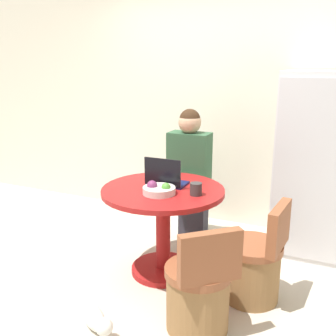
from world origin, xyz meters
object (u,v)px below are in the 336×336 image
at_px(refrigerator, 317,165).
at_px(chair_near_right_corner, 199,294).
at_px(laptop, 166,179).
at_px(fruit_bowl, 159,190).
at_px(chair_right_side, 254,266).
at_px(dining_table, 163,215).
at_px(cat, 95,319).
at_px(person_seated, 191,169).

relative_size(refrigerator, chair_near_right_corner, 2.16).
relative_size(laptop, fruit_bowl, 1.25).
height_order(chair_right_side, laptop, laptop).
bearing_deg(fruit_bowl, dining_table, 101.53).
relative_size(chair_right_side, laptop, 2.42).
relative_size(chair_near_right_corner, fruit_bowl, 3.03).
xyz_separation_m(fruit_bowl, cat, (-0.12, -0.76, -0.71)).
bearing_deg(person_seated, refrigerator, -167.71).
distance_m(refrigerator, chair_right_side, 1.24).
height_order(person_seated, laptop, person_seated).
bearing_deg(fruit_bowl, person_seated, 94.55).
bearing_deg(chair_right_side, fruit_bowl, -80.19).
bearing_deg(refrigerator, laptop, -141.50).
xyz_separation_m(refrigerator, fruit_bowl, (-1.09, -1.12, -0.05)).
height_order(dining_table, person_seated, person_seated).
relative_size(person_seated, laptop, 4.13).
distance_m(refrigerator, fruit_bowl, 1.56).
bearing_deg(chair_near_right_corner, cat, -16.95).
height_order(refrigerator, cat, refrigerator).
distance_m(dining_table, person_seated, 0.76).
distance_m(chair_right_side, chair_near_right_corner, 0.58).
xyz_separation_m(dining_table, fruit_bowl, (0.03, -0.13, 0.27)).
bearing_deg(person_seated, laptop, 92.38).
height_order(refrigerator, chair_right_side, refrigerator).
xyz_separation_m(laptop, fruit_bowl, (0.04, -0.22, -0.02)).
xyz_separation_m(chair_right_side, fruit_bowl, (-0.77, -0.07, 0.53)).
height_order(dining_table, fruit_bowl, fruit_bowl).
bearing_deg(dining_table, person_seated, 93.24).
height_order(chair_near_right_corner, cat, chair_near_right_corner).
height_order(chair_near_right_corner, laptop, laptop).
bearing_deg(cat, refrigerator, 88.23).
relative_size(chair_right_side, cat, 2.03).
bearing_deg(cat, dining_table, 115.26).
xyz_separation_m(person_seated, laptop, (0.03, -0.65, 0.07)).
bearing_deg(cat, person_seated, 119.26).
relative_size(refrigerator, chair_right_side, 2.16).
bearing_deg(dining_table, fruit_bowl, -78.47).
height_order(refrigerator, person_seated, refrigerator).
bearing_deg(laptop, person_seated, -87.62).
height_order(laptop, fruit_bowl, laptop).
bearing_deg(chair_right_side, cat, -42.22).
bearing_deg(cat, chair_near_right_corner, 56.67).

